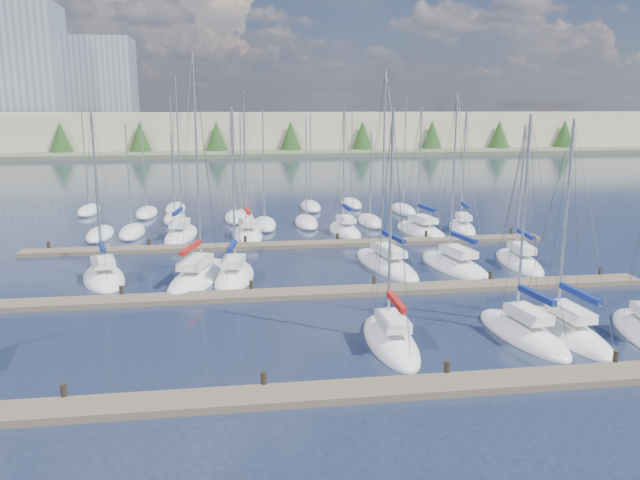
{
  "coord_description": "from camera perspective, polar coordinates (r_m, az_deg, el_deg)",
  "views": [
    {
      "loc": [
        -5.15,
        -21.46,
        11.76
      ],
      "look_at": [
        0.0,
        14.0,
        4.0
      ],
      "focal_mm": 35.0,
      "sensor_mm": 36.0,
      "label": 1
    }
  ],
  "objects": [
    {
      "name": "shoreline",
      "position": [
        171.48,
        -11.17,
        10.56
      ],
      "size": [
        400.0,
        60.0,
        38.0
      ],
      "color": "#666B51",
      "rests_on": "ground"
    },
    {
      "name": "sailboat_e",
      "position": [
        34.37,
        18.04,
        -8.09
      ],
      "size": [
        3.31,
        7.72,
        12.09
      ],
      "rotation": [
        0.0,
        0.0,
        0.12
      ],
      "color": "white",
      "rests_on": "ground"
    },
    {
      "name": "dock_mid",
      "position": [
        39.57,
        -0.42,
        -4.84
      ],
      "size": [
        44.0,
        1.93,
        1.1
      ],
      "color": "#6B5E4C",
      "rests_on": "ground"
    },
    {
      "name": "sailboat_h",
      "position": [
        45.32,
        -19.15,
        -3.28
      ],
      "size": [
        4.39,
        7.55,
        12.14
      ],
      "rotation": [
        0.0,
        0.0,
        0.25
      ],
      "color": "white",
      "rests_on": "ground"
    },
    {
      "name": "sailboat_d",
      "position": [
        31.92,
        6.47,
        -9.12
      ],
      "size": [
        2.41,
        7.47,
        12.37
      ],
      "rotation": [
        0.0,
        0.0,
        -0.01
      ],
      "color": "white",
      "rests_on": "ground"
    },
    {
      "name": "sailboat_q",
      "position": [
        59.57,
        9.2,
        0.84
      ],
      "size": [
        4.26,
        8.93,
        12.4
      ],
      "rotation": [
        0.0,
        0.0,
        0.15
      ],
      "color": "white",
      "rests_on": "ground"
    },
    {
      "name": "distant_boats",
      "position": [
        66.23,
        -7.44,
        2.15
      ],
      "size": [
        36.93,
        20.75,
        13.3
      ],
      "color": "#9EA0A5",
      "rests_on": "ground"
    },
    {
      "name": "sailboat_r",
      "position": [
        61.71,
        12.88,
        1.11
      ],
      "size": [
        3.34,
        7.57,
        12.21
      ],
      "rotation": [
        0.0,
        0.0,
        -0.17
      ],
      "color": "white",
      "rests_on": "ground"
    },
    {
      "name": "dock_near",
      "position": [
        26.69,
        3.81,
        -13.59
      ],
      "size": [
        44.0,
        1.93,
        1.1
      ],
      "color": "#6B5E4C",
      "rests_on": "ground"
    },
    {
      "name": "sailboat_n",
      "position": [
        58.22,
        -12.58,
        0.47
      ],
      "size": [
        3.58,
        8.61,
        15.0
      ],
      "rotation": [
        0.0,
        0.0,
        -0.13
      ],
      "color": "white",
      "rests_on": "ground"
    },
    {
      "name": "ground",
      "position": [
        82.47,
        -4.61,
        3.98
      ],
      "size": [
        400.0,
        400.0,
        0.0
      ],
      "primitive_type": "plane",
      "color": "#212B43",
      "rests_on": "ground"
    },
    {
      "name": "sailboat_f",
      "position": [
        35.46,
        21.42,
        -7.72
      ],
      "size": [
        2.78,
        8.3,
        11.85
      ],
      "rotation": [
        0.0,
        0.0,
        0.06
      ],
      "color": "white",
      "rests_on": "ground"
    },
    {
      "name": "sailboat_m",
      "position": [
        49.4,
        17.74,
        -1.93
      ],
      "size": [
        3.23,
        8.07,
        11.15
      ],
      "rotation": [
        0.0,
        0.0,
        -0.1
      ],
      "color": "white",
      "rests_on": "ground"
    },
    {
      "name": "sailboat_k",
      "position": [
        46.66,
        6.03,
        -2.21
      ],
      "size": [
        4.19,
        10.34,
        15.01
      ],
      "rotation": [
        0.0,
        0.0,
        0.15
      ],
      "color": "white",
      "rests_on": "ground"
    },
    {
      "name": "sailboat_l",
      "position": [
        47.06,
        12.21,
        -2.31
      ],
      "size": [
        4.21,
        9.21,
        13.35
      ],
      "rotation": [
        0.0,
        0.0,
        0.15
      ],
      "color": "white",
      "rests_on": "ground"
    },
    {
      "name": "sailboat_p",
      "position": [
        58.86,
        2.29,
        0.87
      ],
      "size": [
        2.96,
        7.47,
        12.58
      ],
      "rotation": [
        0.0,
        0.0,
        0.07
      ],
      "color": "white",
      "rests_on": "ground"
    },
    {
      "name": "sailboat_i",
      "position": [
        43.87,
        -11.08,
        -3.31
      ],
      "size": [
        5.32,
        10.34,
        15.95
      ],
      "rotation": [
        0.0,
        0.0,
        -0.26
      ],
      "color": "white",
      "rests_on": "ground"
    },
    {
      "name": "dock_far",
      "position": [
        53.02,
        -2.49,
        -0.44
      ],
      "size": [
        44.0,
        1.93,
        1.1
      ],
      "color": "#6B5E4C",
      "rests_on": "ground"
    },
    {
      "name": "sailboat_j",
      "position": [
        43.51,
        -7.82,
        -3.33
      ],
      "size": [
        3.59,
        7.57,
        12.42
      ],
      "rotation": [
        0.0,
        0.0,
        -0.15
      ],
      "color": "white",
      "rests_on": "ground"
    },
    {
      "name": "sailboat_o",
      "position": [
        57.36,
        -6.65,
        0.5
      ],
      "size": [
        3.13,
        7.46,
        13.77
      ],
      "rotation": [
        0.0,
        0.0,
        0.07
      ],
      "color": "white",
      "rests_on": "ground"
    }
  ]
}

